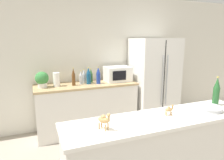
# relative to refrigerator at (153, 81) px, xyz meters

# --- Properties ---
(wall_back) EXTENTS (8.00, 0.06, 2.55)m
(wall_back) POSITION_rel_refrigerator_xyz_m (-1.04, 0.40, 0.41)
(wall_back) COLOR silver
(wall_back) RESTS_ON ground_plane
(back_counter) EXTENTS (1.83, 0.63, 0.91)m
(back_counter) POSITION_rel_refrigerator_xyz_m (-1.39, 0.07, -0.41)
(back_counter) COLOR silver
(back_counter) RESTS_ON ground_plane
(refrigerator) EXTENTS (0.86, 0.73, 1.72)m
(refrigerator) POSITION_rel_refrigerator_xyz_m (0.00, 0.00, 0.00)
(refrigerator) COLOR silver
(refrigerator) RESTS_ON ground_plane
(bar_counter) EXTENTS (2.03, 0.50, 0.95)m
(bar_counter) POSITION_rel_refrigerator_xyz_m (-1.10, -1.85, -0.39)
(bar_counter) COLOR beige
(bar_counter) RESTS_ON ground_plane
(potted_plant) EXTENTS (0.22, 0.22, 0.27)m
(potted_plant) POSITION_rel_refrigerator_xyz_m (-2.14, 0.07, 0.19)
(potted_plant) COLOR silver
(potted_plant) RESTS_ON back_counter
(paper_towel_roll) EXTENTS (0.11, 0.11, 0.24)m
(paper_towel_roll) POSITION_rel_refrigerator_xyz_m (-1.91, 0.07, 0.17)
(paper_towel_roll) COLOR white
(paper_towel_roll) RESTS_ON back_counter
(microwave) EXTENTS (0.48, 0.37, 0.28)m
(microwave) POSITION_rel_refrigerator_xyz_m (-0.76, 0.09, 0.19)
(microwave) COLOR white
(microwave) RESTS_ON back_counter
(back_bottle_0) EXTENTS (0.07, 0.07, 0.26)m
(back_bottle_0) POSITION_rel_refrigerator_xyz_m (-1.40, 0.17, 0.17)
(back_bottle_0) COLOR #B2B7BC
(back_bottle_0) RESTS_ON back_counter
(back_bottle_1) EXTENTS (0.07, 0.07, 0.26)m
(back_bottle_1) POSITION_rel_refrigerator_xyz_m (-1.27, 0.16, 0.17)
(back_bottle_1) COLOR #2D6033
(back_bottle_1) RESTS_ON back_counter
(back_bottle_2) EXTENTS (0.08, 0.08, 0.31)m
(back_bottle_2) POSITION_rel_refrigerator_xyz_m (-1.17, 0.01, 0.19)
(back_bottle_2) COLOR navy
(back_bottle_2) RESTS_ON back_counter
(back_bottle_3) EXTENTS (0.08, 0.08, 0.30)m
(back_bottle_3) POSITION_rel_refrigerator_xyz_m (-1.35, 0.05, 0.19)
(back_bottle_3) COLOR navy
(back_bottle_3) RESTS_ON back_counter
(back_bottle_4) EXTENTS (0.06, 0.06, 0.31)m
(back_bottle_4) POSITION_rel_refrigerator_xyz_m (-1.62, 0.03, 0.19)
(back_bottle_4) COLOR brown
(back_bottle_4) RESTS_ON back_counter
(back_bottle_5) EXTENTS (0.06, 0.06, 0.25)m
(back_bottle_5) POSITION_rel_refrigerator_xyz_m (-1.48, 0.09, 0.16)
(back_bottle_5) COLOR #B2B7BC
(back_bottle_5) RESTS_ON back_counter
(wine_bottle) EXTENTS (0.07, 0.07, 0.34)m
(wine_bottle) POSITION_rel_refrigerator_xyz_m (-0.32, -1.77, 0.25)
(wine_bottle) COLOR #235628
(wine_bottle) RESTS_ON bar_counter
(fruit_bowl) EXTENTS (0.24, 0.24, 0.05)m
(fruit_bowl) POSITION_rel_refrigerator_xyz_m (-0.52, -1.89, 0.12)
(fruit_bowl) COLOR #B7BABF
(fruit_bowl) RESTS_ON bar_counter
(camel_figurine) EXTENTS (0.09, 0.05, 0.11)m
(camel_figurine) POSITION_rel_refrigerator_xyz_m (-1.02, -1.83, 0.15)
(camel_figurine) COLOR #A87F4C
(camel_figurine) RESTS_ON bar_counter
(camel_figurine_second) EXTENTS (0.11, 0.12, 0.16)m
(camel_figurine_second) POSITION_rel_refrigerator_xyz_m (-1.74, -1.90, 0.18)
(camel_figurine_second) COLOR tan
(camel_figurine_second) RESTS_ON bar_counter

